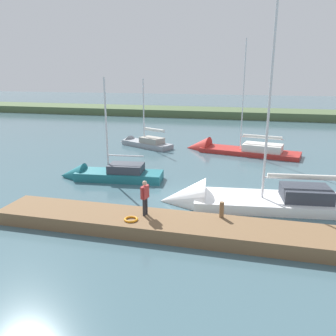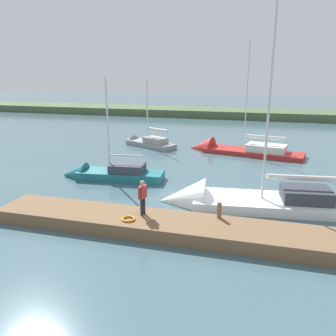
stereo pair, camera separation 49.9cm
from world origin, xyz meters
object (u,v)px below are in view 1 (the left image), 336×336
Objects in this scene: sailboat_behind_pier at (237,203)px; sailboat_far_right at (105,176)px; person_on_dock at (145,195)px; mooring_post_near at (222,210)px; sailboat_inner_slip at (141,144)px; life_ring_buoy at (131,219)px; sailboat_near_dock at (229,151)px.

sailboat_far_right is (9.38, -2.76, 0.10)m from sailboat_behind_pier.
sailboat_far_right reaches higher than person_on_dock.
sailboat_inner_slip is at bearing -60.73° from mooring_post_near.
sailboat_far_right reaches higher than life_ring_buoy.
sailboat_far_right reaches higher than sailboat_inner_slip.
sailboat_inner_slip is 19.48m from person_on_dock.
person_on_dock is at bearing 9.57° from mooring_post_near.
sailboat_behind_pier is at bearing 107.40° from sailboat_near_dock.
sailboat_far_right is at bearing -35.03° from mooring_post_near.
life_ring_buoy is 0.38× the size of person_on_dock.
sailboat_behind_pier reaches higher than sailboat_near_dock.
sailboat_near_dock is at bearing -90.60° from sailboat_behind_pier.
sailboat_behind_pier is at bearing -124.11° from person_on_dock.
person_on_dock is at bearing -120.38° from life_ring_buoy.
mooring_post_near is at bearing 139.05° from sailboat_far_right.
sailboat_inner_slip reaches higher than life_ring_buoy.
sailboat_near_dock is at bearing -99.96° from life_ring_buoy.
sailboat_near_dock reaches higher than sailboat_inner_slip.
sailboat_near_dock is 9.13m from sailboat_inner_slip.
mooring_post_near is at bearing -158.41° from person_on_dock.
sailboat_near_dock reaches higher than sailboat_far_right.
life_ring_buoy is at bearing 18.75° from mooring_post_near.
life_ring_buoy is 18.60m from sailboat_near_dock.
sailboat_near_dock is at bearing -86.93° from person_on_dock.
sailboat_behind_pier is 13.60m from sailboat_near_dock.
life_ring_buoy is at bearing 39.35° from sailboat_behind_pier.
sailboat_inner_slip reaches higher than person_on_dock.
sailboat_far_right is 8.67m from person_on_dock.
life_ring_buoy is 8.94m from sailboat_far_right.
sailboat_far_right is at bearing -23.02° from sailboat_behind_pier.
life_ring_buoy is 0.06× the size of sailboat_near_dock.
person_on_dock reaches higher than life_ring_buoy.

